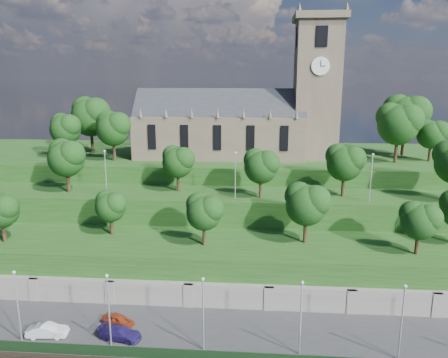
# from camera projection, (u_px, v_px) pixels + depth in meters

# --- Properties ---
(promenade) EXTENTS (160.00, 12.00, 2.00)m
(promenade) POSITION_uv_depth(u_px,v_px,m) (225.00, 339.00, 49.55)
(promenade) COLOR #2D2D30
(promenade) RESTS_ON ground
(fence) EXTENTS (160.00, 0.10, 1.20)m
(fence) POSITION_uv_depth(u_px,v_px,m) (221.00, 356.00, 43.94)
(fence) COLOR black
(fence) RESTS_ON promenade
(retaining_wall) EXTENTS (160.00, 2.10, 5.00)m
(retaining_wall) POSITION_uv_depth(u_px,v_px,m) (229.00, 301.00, 55.01)
(retaining_wall) COLOR slate
(retaining_wall) RESTS_ON ground
(embankment_lower) EXTENTS (160.00, 12.00, 8.00)m
(embankment_lower) POSITION_uv_depth(u_px,v_px,m) (232.00, 270.00, 60.52)
(embankment_lower) COLOR #1A4115
(embankment_lower) RESTS_ON ground
(embankment_upper) EXTENTS (160.00, 10.00, 12.00)m
(embankment_upper) POSITION_uv_depth(u_px,v_px,m) (236.00, 229.00, 70.75)
(embankment_upper) COLOR #1A4115
(embankment_upper) RESTS_ON ground
(hilltop) EXTENTS (160.00, 32.00, 15.00)m
(hilltop) POSITION_uv_depth(u_px,v_px,m) (241.00, 189.00, 90.80)
(hilltop) COLOR #1A4115
(hilltop) RESTS_ON ground
(church) EXTENTS (38.60, 12.35, 27.60)m
(church) POSITION_uv_depth(u_px,v_px,m) (245.00, 118.00, 83.45)
(church) COLOR brown
(church) RESTS_ON hilltop
(trees_lower) EXTENTS (67.05, 8.86, 8.34)m
(trees_lower) POSITION_uv_depth(u_px,v_px,m) (262.00, 208.00, 58.28)
(trees_lower) COLOR black
(trees_lower) RESTS_ON embankment_lower
(trees_upper) EXTENTS (65.91, 8.57, 9.18)m
(trees_upper) POSITION_uv_depth(u_px,v_px,m) (270.00, 160.00, 66.80)
(trees_upper) COLOR black
(trees_upper) RESTS_ON embankment_upper
(trees_hilltop) EXTENTS (74.03, 17.06, 11.91)m
(trees_hilltop) POSITION_uv_depth(u_px,v_px,m) (259.00, 120.00, 82.84)
(trees_hilltop) COLOR black
(trees_hilltop) RESTS_ON hilltop
(lamp_posts_promenade) EXTENTS (60.36, 0.36, 8.25)m
(lamp_posts_promenade) POSITION_uv_depth(u_px,v_px,m) (203.00, 309.00, 45.01)
(lamp_posts_promenade) COLOR #B2B2B7
(lamp_posts_promenade) RESTS_ON promenade
(lamp_posts_upper) EXTENTS (40.36, 0.36, 7.29)m
(lamp_posts_upper) POSITION_uv_depth(u_px,v_px,m) (235.00, 172.00, 65.52)
(lamp_posts_upper) COLOR #B2B2B7
(lamp_posts_upper) RESTS_ON embankment_upper
(car_left) EXTENTS (4.15, 2.72, 1.31)m
(car_left) POSITION_uv_depth(u_px,v_px,m) (118.00, 320.00, 50.51)
(car_left) COLOR maroon
(car_left) RESTS_ON promenade
(car_middle) EXTENTS (4.58, 1.95, 1.47)m
(car_middle) POSITION_uv_depth(u_px,v_px,m) (47.00, 330.00, 48.24)
(car_middle) COLOR silver
(car_middle) RESTS_ON promenade
(car_right) EXTENTS (5.07, 2.82, 1.39)m
(car_right) POSITION_uv_depth(u_px,v_px,m) (120.00, 333.00, 47.83)
(car_right) COLOR #211854
(car_right) RESTS_ON promenade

